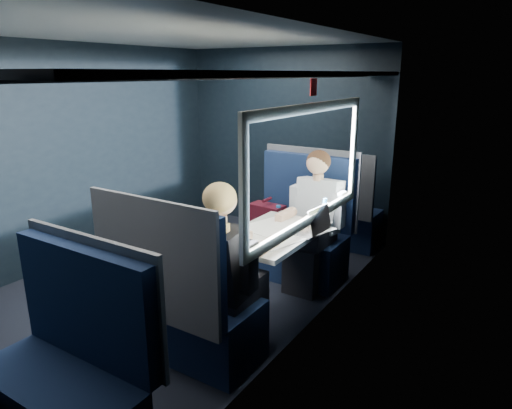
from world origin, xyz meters
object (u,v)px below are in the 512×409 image
Objects in this scene: seat_bay_near at (296,233)px; seat_row_back at (69,378)px; seat_bay_far at (183,306)px; man at (314,214)px; woman at (225,264)px; bottle_small at (324,213)px; table at (270,240)px; seat_row_front at (334,212)px; cup at (326,219)px; laptop at (313,226)px.

seat_row_back is (0.02, -2.67, -0.01)m from seat_bay_near.
seat_bay_near and seat_bay_far have the same top height.
woman is (0.00, -1.41, 0.01)m from man.
woman is 1.14m from bottle_small.
seat_bay_far is at bearing -146.18° from woman.
table is 1.82m from seat_row_back.
seat_row_front is 1.17m from man.
woman is 15.18× the size of cup.
table is 0.70m from man.
man is at bearing -77.17° from seat_row_front.
seat_bay_near reaches higher than table.
seat_row_back is at bearing -102.11° from cup.
laptop is at bearing 74.15° from woman.
bottle_small is (0.30, 0.41, 0.18)m from table.
bottle_small is at bearing 53.85° from table.
seat_bay_near is at bearing 147.21° from man.
laptop is 3.68× the size of cup.
table is at bearing 95.45° from woman.
seat_bay_far reaches higher than seat_row_front.
table is at bearing -124.07° from cup.
laptop reaches higher than cup.
seat_bay_near is 1.09× the size of seat_row_back.
cup is at bearing 93.01° from laptop.
seat_bay_far is 0.43m from woman.
laptop is at bearing -73.22° from seat_row_front.
cup reaches higher than table.
laptop is at bearing -86.99° from cup.
seat_row_back reaches higher than cup.
seat_bay_near is 14.47× the size of cup.
seat_bay_far is at bearing -101.78° from table.
seat_row_front is 13.32× the size of cup.
seat_bay_near is 5.45× the size of bottle_small.
laptop is 0.26m from bottle_small.
bottle_small is at bearing 77.71° from seat_row_back.
table is 4.33× the size of bottle_small.
seat_bay_far is 1.09× the size of seat_row_back.
seat_row_front is 1.76m from laptop.
seat_row_front reaches higher than table.
laptop is at bearing -65.73° from man.
seat_bay_near is 0.95× the size of man.
man reaches higher than laptop.
man is 0.35m from cup.
seat_bay_near is 0.95× the size of woman.
man is 0.60m from laptop.
cup is at bearing -40.93° from seat_bay_near.
table is 0.54m from bottle_small.
seat_bay_far is 1.09× the size of seat_row_front.
seat_row_front is at bearing 95.70° from woman.
man is at bearing -32.79° from seat_bay_near.
seat_row_front is (0.00, 2.67, -0.00)m from seat_bay_far.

